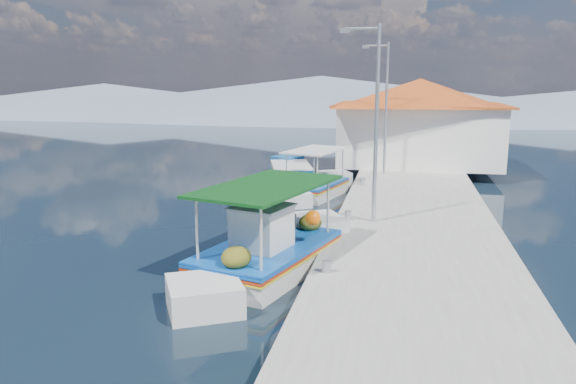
# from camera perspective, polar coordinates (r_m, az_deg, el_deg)

# --- Properties ---
(ground) EXTENTS (160.00, 160.00, 0.00)m
(ground) POSITION_cam_1_polar(r_m,az_deg,el_deg) (16.87, -7.62, -5.50)
(ground) COLOR black
(ground) RESTS_ON ground
(quay) EXTENTS (5.00, 44.00, 0.50)m
(quay) POSITION_cam_1_polar(r_m,az_deg,el_deg) (21.72, 12.66, -1.15)
(quay) COLOR #AEA9A2
(quay) RESTS_ON ground
(bollards) EXTENTS (0.20, 17.20, 0.30)m
(bollards) POSITION_cam_1_polar(r_m,az_deg,el_deg) (20.96, 6.99, -0.29)
(bollards) COLOR #A5A8AD
(bollards) RESTS_ON quay
(main_caique) EXTENTS (3.66, 7.43, 2.55)m
(main_caique) POSITION_cam_1_polar(r_m,az_deg,el_deg) (14.50, -2.05, -6.22)
(main_caique) COLOR silver
(main_caique) RESTS_ON ground
(caique_green_canopy) EXTENTS (2.79, 5.70, 2.21)m
(caique_green_canopy) POSITION_cam_1_polar(r_m,az_deg,el_deg) (23.71, 2.78, 0.37)
(caique_green_canopy) COLOR silver
(caique_green_canopy) RESTS_ON ground
(caique_blue_hull) EXTENTS (2.95, 5.98, 1.11)m
(caique_blue_hull) POSITION_cam_1_polar(r_m,az_deg,el_deg) (27.70, 0.39, 1.94)
(caique_blue_hull) COLOR #1A5B9C
(caique_blue_hull) RESTS_ON ground
(harbor_building) EXTENTS (10.49, 10.49, 4.40)m
(harbor_building) POSITION_cam_1_polar(r_m,az_deg,el_deg) (30.30, 13.20, 7.18)
(harbor_building) COLOR white
(harbor_building) RESTS_ON quay
(lamp_post_near) EXTENTS (1.21, 0.14, 6.00)m
(lamp_post_near) POSITION_cam_1_polar(r_m,az_deg,el_deg) (17.27, 8.72, 7.88)
(lamp_post_near) COLOR #A5A8AD
(lamp_post_near) RESTS_ON quay
(lamp_post_far) EXTENTS (1.21, 0.14, 6.00)m
(lamp_post_far) POSITION_cam_1_polar(r_m,az_deg,el_deg) (26.25, 9.78, 9.05)
(lamp_post_far) COLOR #A5A8AD
(lamp_post_far) RESTS_ON quay
(mountain_ridge) EXTENTS (171.40, 96.00, 5.50)m
(mountain_ridge) POSITION_cam_1_polar(r_m,az_deg,el_deg) (71.28, 12.68, 8.94)
(mountain_ridge) COLOR slate
(mountain_ridge) RESTS_ON ground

